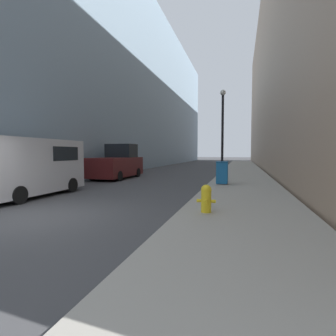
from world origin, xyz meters
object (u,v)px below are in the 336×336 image
at_px(lamppost, 222,131).
at_px(fire_hydrant, 206,198).
at_px(trash_bin, 222,172).
at_px(white_van, 30,165).
at_px(pickup_truck, 117,164).

bearing_deg(lamppost, fire_hydrant, -88.31).
bearing_deg(trash_bin, white_van, -145.80).
height_order(trash_bin, pickup_truck, pickup_truck).
xyz_separation_m(lamppost, pickup_truck, (-7.13, -0.92, -2.23)).
xyz_separation_m(fire_hydrant, lamppost, (-0.31, 10.44, 2.67)).
distance_m(lamppost, white_van, 11.44).
bearing_deg(white_van, pickup_truck, 90.00).
bearing_deg(fire_hydrant, lamppost, 91.69).
xyz_separation_m(lamppost, white_van, (-7.13, -8.73, -1.94)).
relative_size(lamppost, white_van, 1.21).
distance_m(lamppost, pickup_truck, 7.53).
distance_m(fire_hydrant, trash_bin, 6.74).
xyz_separation_m(trash_bin, white_van, (-7.40, -5.03, 0.52)).
distance_m(white_van, pickup_truck, 7.82).
bearing_deg(pickup_truck, white_van, -90.00).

